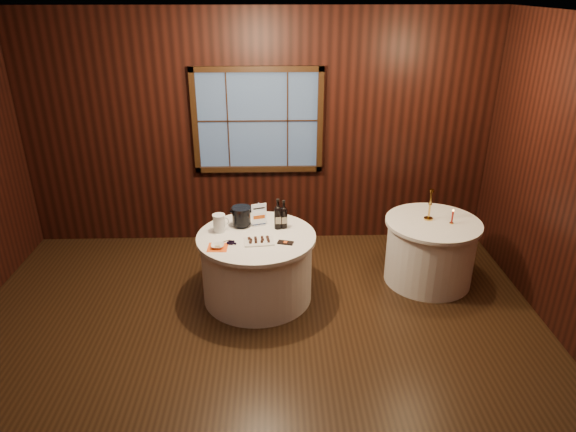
{
  "coord_description": "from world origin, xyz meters",
  "views": [
    {
      "loc": [
        0.2,
        -3.91,
        3.23
      ],
      "look_at": [
        0.34,
        0.9,
        1.04
      ],
      "focal_mm": 32.0,
      "sensor_mm": 36.0,
      "label": 1
    }
  ],
  "objects_px": {
    "port_bottle_left": "(278,216)",
    "glass_pitcher": "(219,223)",
    "grape_bunch": "(232,242)",
    "red_candle": "(452,218)",
    "ice_bucket": "(241,216)",
    "brass_candlestick": "(430,209)",
    "sign_stand": "(259,218)",
    "main_table": "(257,266)",
    "port_bottle_right": "(284,216)",
    "chocolate_plate": "(259,241)",
    "chocolate_box": "(285,243)",
    "side_table": "(430,251)",
    "cracker_bowl": "(218,246)"
  },
  "relations": [
    {
      "from": "ice_bucket",
      "to": "glass_pitcher",
      "type": "distance_m",
      "value": 0.27
    },
    {
      "from": "side_table",
      "to": "grape_bunch",
      "type": "height_order",
      "value": "grape_bunch"
    },
    {
      "from": "side_table",
      "to": "ice_bucket",
      "type": "height_order",
      "value": "ice_bucket"
    },
    {
      "from": "glass_pitcher",
      "to": "ice_bucket",
      "type": "bearing_deg",
      "value": 5.24
    },
    {
      "from": "sign_stand",
      "to": "brass_candlestick",
      "type": "height_order",
      "value": "brass_candlestick"
    },
    {
      "from": "port_bottle_right",
      "to": "red_candle",
      "type": "xyz_separation_m",
      "value": [
        1.88,
        0.05,
        -0.07
      ]
    },
    {
      "from": "side_table",
      "to": "cracker_bowl",
      "type": "height_order",
      "value": "cracker_bowl"
    },
    {
      "from": "ice_bucket",
      "to": "sign_stand",
      "type": "bearing_deg",
      "value": 3.8
    },
    {
      "from": "main_table",
      "to": "red_candle",
      "type": "xyz_separation_m",
      "value": [
        2.18,
        0.23,
        0.45
      ]
    },
    {
      "from": "sign_stand",
      "to": "port_bottle_left",
      "type": "xyz_separation_m",
      "value": [
        0.21,
        -0.08,
        0.06
      ]
    },
    {
      "from": "chocolate_plate",
      "to": "cracker_bowl",
      "type": "relative_size",
      "value": 2.45
    },
    {
      "from": "sign_stand",
      "to": "port_bottle_left",
      "type": "bearing_deg",
      "value": -38.77
    },
    {
      "from": "port_bottle_left",
      "to": "grape_bunch",
      "type": "height_order",
      "value": "port_bottle_left"
    },
    {
      "from": "main_table",
      "to": "brass_candlestick",
      "type": "height_order",
      "value": "brass_candlestick"
    },
    {
      "from": "ice_bucket",
      "to": "brass_candlestick",
      "type": "bearing_deg",
      "value": 3.06
    },
    {
      "from": "chocolate_box",
      "to": "grape_bunch",
      "type": "xyz_separation_m",
      "value": [
        -0.56,
        0.01,
        0.01
      ]
    },
    {
      "from": "port_bottle_left",
      "to": "glass_pitcher",
      "type": "xyz_separation_m",
      "value": [
        -0.63,
        -0.06,
        -0.05
      ]
    },
    {
      "from": "port_bottle_right",
      "to": "grape_bunch",
      "type": "bearing_deg",
      "value": -158.51
    },
    {
      "from": "main_table",
      "to": "sign_stand",
      "type": "height_order",
      "value": "sign_stand"
    },
    {
      "from": "sign_stand",
      "to": "port_bottle_left",
      "type": "height_order",
      "value": "port_bottle_left"
    },
    {
      "from": "sign_stand",
      "to": "chocolate_box",
      "type": "distance_m",
      "value": 0.53
    },
    {
      "from": "grape_bunch",
      "to": "cracker_bowl",
      "type": "xyz_separation_m",
      "value": [
        -0.14,
        -0.09,
        0.0
      ]
    },
    {
      "from": "port_bottle_right",
      "to": "red_candle",
      "type": "distance_m",
      "value": 1.88
    },
    {
      "from": "glass_pitcher",
      "to": "brass_candlestick",
      "type": "relative_size",
      "value": 0.54
    },
    {
      "from": "chocolate_plate",
      "to": "cracker_bowl",
      "type": "bearing_deg",
      "value": -166.26
    },
    {
      "from": "main_table",
      "to": "brass_candlestick",
      "type": "xyz_separation_m",
      "value": [
        1.95,
        0.35,
        0.51
      ]
    },
    {
      "from": "chocolate_plate",
      "to": "red_candle",
      "type": "bearing_deg",
      "value": 10.44
    },
    {
      "from": "grape_bunch",
      "to": "red_candle",
      "type": "xyz_separation_m",
      "value": [
        2.43,
        0.41,
        0.05
      ]
    },
    {
      "from": "port_bottle_right",
      "to": "brass_candlestick",
      "type": "bearing_deg",
      "value": -5.96
    },
    {
      "from": "main_table",
      "to": "chocolate_plate",
      "type": "xyz_separation_m",
      "value": [
        0.03,
        -0.16,
        0.4
      ]
    },
    {
      "from": "brass_candlestick",
      "to": "glass_pitcher",
      "type": "bearing_deg",
      "value": -174.05
    },
    {
      "from": "main_table",
      "to": "side_table",
      "type": "height_order",
      "value": "same"
    },
    {
      "from": "chocolate_plate",
      "to": "glass_pitcher",
      "type": "height_order",
      "value": "glass_pitcher"
    },
    {
      "from": "sign_stand",
      "to": "cracker_bowl",
      "type": "bearing_deg",
      "value": -145.41
    },
    {
      "from": "side_table",
      "to": "glass_pitcher",
      "type": "distance_m",
      "value": 2.45
    },
    {
      "from": "glass_pitcher",
      "to": "cracker_bowl",
      "type": "bearing_deg",
      "value": -112.21
    },
    {
      "from": "port_bottle_left",
      "to": "red_candle",
      "type": "xyz_separation_m",
      "value": [
        1.95,
        0.06,
        -0.08
      ]
    },
    {
      "from": "side_table",
      "to": "grape_bunch",
      "type": "relative_size",
      "value": 6.46
    },
    {
      "from": "chocolate_box",
      "to": "cracker_bowl",
      "type": "relative_size",
      "value": 1.21
    },
    {
      "from": "glass_pitcher",
      "to": "main_table",
      "type": "bearing_deg",
      "value": -39.42
    },
    {
      "from": "sign_stand",
      "to": "red_candle",
      "type": "relative_size",
      "value": 1.56
    },
    {
      "from": "grape_bunch",
      "to": "glass_pitcher",
      "type": "relative_size",
      "value": 0.84
    },
    {
      "from": "chocolate_plate",
      "to": "glass_pitcher",
      "type": "bearing_deg",
      "value": 147.95
    },
    {
      "from": "sign_stand",
      "to": "chocolate_plate",
      "type": "xyz_separation_m",
      "value": [
        0.01,
        -0.42,
        -0.07
      ]
    },
    {
      "from": "ice_bucket",
      "to": "grape_bunch",
      "type": "distance_m",
      "value": 0.44
    },
    {
      "from": "chocolate_plate",
      "to": "glass_pitcher",
      "type": "relative_size",
      "value": 1.65
    },
    {
      "from": "main_table",
      "to": "sign_stand",
      "type": "relative_size",
      "value": 4.73
    },
    {
      "from": "sign_stand",
      "to": "main_table",
      "type": "bearing_deg",
      "value": -112.57
    },
    {
      "from": "port_bottle_left",
      "to": "ice_bucket",
      "type": "height_order",
      "value": "port_bottle_left"
    },
    {
      "from": "chocolate_plate",
      "to": "side_table",
      "type": "bearing_deg",
      "value": 13.26
    }
  ]
}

